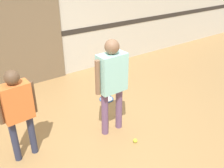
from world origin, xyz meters
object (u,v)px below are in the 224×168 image
at_px(tennis_ball_near_instructor, 135,141).
at_px(tennis_ball_by_spare_racket, 110,95).
at_px(person_instructor, 112,78).
at_px(person_student_left, 17,106).
at_px(racket_spare_on_floor, 107,99).

relative_size(tennis_ball_near_instructor, tennis_ball_by_spare_racket, 1.00).
height_order(person_instructor, tennis_ball_near_instructor, person_instructor).
height_order(tennis_ball_near_instructor, tennis_ball_by_spare_racket, same).
xyz_separation_m(tennis_ball_near_instructor, tennis_ball_by_spare_racket, (0.52, 1.44, 0.00)).
distance_m(person_instructor, person_student_left, 1.39).
xyz_separation_m(racket_spare_on_floor, tennis_ball_near_instructor, (-0.40, -1.36, 0.02)).
bearing_deg(person_instructor, racket_spare_on_floor, 59.19).
relative_size(racket_spare_on_floor, tennis_ball_near_instructor, 6.77).
bearing_deg(person_instructor, person_student_left, 169.17).
bearing_deg(racket_spare_on_floor, tennis_ball_near_instructor, -151.59).
bearing_deg(person_student_left, racket_spare_on_floor, 16.28).
distance_m(racket_spare_on_floor, tennis_ball_near_instructor, 1.42).
xyz_separation_m(person_instructor, tennis_ball_by_spare_racket, (0.63, 0.96, -0.93)).
bearing_deg(tennis_ball_near_instructor, person_instructor, 102.64).
bearing_deg(person_instructor, tennis_ball_by_spare_racket, 55.60).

